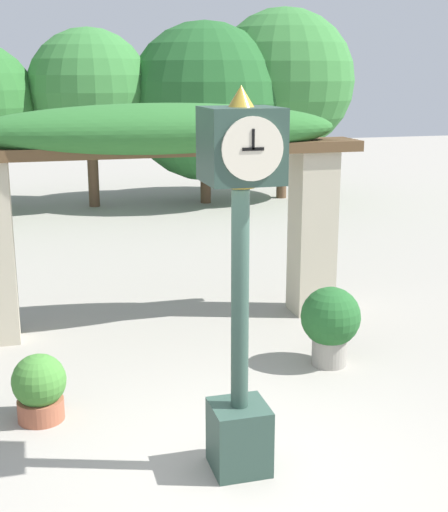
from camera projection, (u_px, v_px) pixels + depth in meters
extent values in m
plane|color=gray|center=(245.00, 468.00, 6.34)|extent=(60.00, 60.00, 0.00)
cube|color=#2D473D|center=(239.00, 437.00, 6.26)|extent=(0.49, 0.49, 0.61)
cylinder|color=#2D473D|center=(240.00, 301.00, 5.95)|extent=(0.15, 0.15, 1.91)
cylinder|color=gold|center=(241.00, 185.00, 5.70)|extent=(0.24, 0.24, 0.04)
cube|color=#2D473D|center=(241.00, 145.00, 5.63)|extent=(0.59, 0.59, 0.59)
cylinder|color=beige|center=(253.00, 149.00, 5.34)|extent=(0.49, 0.02, 0.49)
cylinder|color=beige|center=(230.00, 142.00, 5.91)|extent=(0.49, 0.02, 0.49)
cube|color=black|center=(253.00, 149.00, 5.33)|extent=(0.17, 0.01, 0.02)
cube|color=black|center=(253.00, 139.00, 5.31)|extent=(0.02, 0.01, 0.15)
cone|color=gold|center=(241.00, 96.00, 5.53)|extent=(0.21, 0.21, 0.17)
cube|color=#BCB299|center=(312.00, 233.00, 10.23)|extent=(0.56, 0.56, 2.36)
cube|color=brown|center=(163.00, 152.00, 9.09)|extent=(5.56, 0.13, 0.15)
cube|color=brown|center=(161.00, 150.00, 9.26)|extent=(5.56, 0.13, 0.15)
cube|color=brown|center=(158.00, 149.00, 9.43)|extent=(5.56, 0.13, 0.15)
cube|color=brown|center=(156.00, 147.00, 9.61)|extent=(5.56, 0.13, 0.15)
ellipsoid|color=#2D6B2D|center=(159.00, 130.00, 9.29)|extent=(4.90, 1.16, 0.70)
cylinder|color=#9E563D|center=(41.00, 409.00, 7.20)|extent=(0.47, 0.47, 0.22)
sphere|color=#427F33|center=(39.00, 381.00, 7.12)|extent=(0.54, 0.54, 0.54)
cylinder|color=gray|center=(329.00, 351.00, 8.55)|extent=(0.42, 0.42, 0.34)
sphere|color=#235B28|center=(331.00, 317.00, 8.44)|extent=(0.71, 0.71, 0.71)
cylinder|color=brown|center=(93.00, 171.00, 18.50)|extent=(0.28, 0.28, 1.84)
sphere|color=#387A38|center=(89.00, 92.00, 18.00)|extent=(3.15, 3.15, 3.15)
cylinder|color=brown|center=(206.00, 180.00, 19.10)|extent=(0.28, 0.28, 1.24)
sphere|color=#235B28|center=(205.00, 102.00, 18.58)|extent=(4.09, 4.09, 4.09)
cylinder|color=brown|center=(282.00, 165.00, 19.79)|extent=(0.28, 0.28, 1.86)
sphere|color=#387A38|center=(283.00, 81.00, 19.23)|extent=(3.81, 3.81, 3.81)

